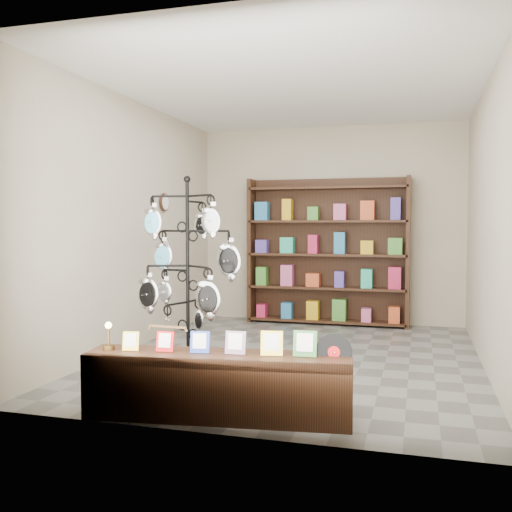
{
  "coord_description": "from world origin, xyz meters",
  "views": [
    {
      "loc": [
        1.34,
        -6.24,
        1.48
      ],
      "look_at": [
        -0.17,
        -1.0,
        1.19
      ],
      "focal_mm": 40.0,
      "sensor_mm": 36.0,
      "label": 1
    }
  ],
  "objects": [
    {
      "name": "wall_clocks",
      "position": [
        -1.97,
        0.8,
        1.5
      ],
      "size": [
        0.03,
        0.24,
        0.84
      ],
      "color": "black",
      "rests_on": "ground"
    },
    {
      "name": "front_shelf",
      "position": [
        -0.14,
        -2.17,
        0.25
      ],
      "size": [
        2.08,
        0.67,
        0.72
      ],
      "rotation": [
        0.0,
        0.0,
        0.13
      ],
      "color": "black",
      "rests_on": "ground"
    },
    {
      "name": "ground",
      "position": [
        0.0,
        0.0,
        0.0
      ],
      "size": [
        5.0,
        5.0,
        0.0
      ],
      "primitive_type": "plane",
      "color": "slate",
      "rests_on": "ground"
    },
    {
      "name": "display_tree",
      "position": [
        -0.68,
        -1.46,
        1.12
      ],
      "size": [
        0.99,
        0.92,
        1.93
      ],
      "rotation": [
        0.0,
        0.0,
        -0.15
      ],
      "color": "black",
      "rests_on": "ground"
    },
    {
      "name": "back_shelving",
      "position": [
        0.0,
        2.3,
        1.03
      ],
      "size": [
        2.42,
        0.36,
        2.2
      ],
      "color": "black",
      "rests_on": "ground"
    },
    {
      "name": "room_envelope",
      "position": [
        0.0,
        0.0,
        1.85
      ],
      "size": [
        5.0,
        5.0,
        5.0
      ],
      "color": "#BBB197",
      "rests_on": "ground"
    }
  ]
}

